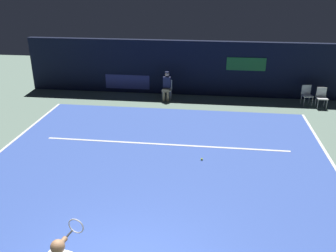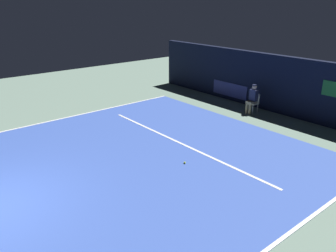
% 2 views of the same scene
% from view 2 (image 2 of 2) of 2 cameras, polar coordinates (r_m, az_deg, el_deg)
% --- Properties ---
extents(ground_plane, '(31.09, 31.09, 0.00)m').
position_cam_2_polar(ground_plane, '(11.27, -5.31, -5.45)').
color(ground_plane, slate).
extents(court_surface, '(10.78, 11.06, 0.01)m').
position_cam_2_polar(court_surface, '(11.27, -5.31, -5.42)').
color(court_surface, '#3856B2').
rests_on(court_surface, ground).
extents(line_sideline_left, '(0.10, 11.06, 0.01)m').
position_cam_2_polar(line_sideline_left, '(8.08, 17.94, -18.00)').
color(line_sideline_left, white).
rests_on(line_sideline_left, court_surface).
extents(line_sideline_right, '(0.10, 11.06, 0.01)m').
position_cam_2_polar(line_sideline_right, '(15.66, -16.48, 1.41)').
color(line_sideline_right, white).
rests_on(line_sideline_right, court_surface).
extents(line_service, '(8.41, 0.10, 0.01)m').
position_cam_2_polar(line_service, '(12.34, 2.10, -2.89)').
color(line_service, white).
rests_on(line_service, court_surface).
extents(back_wall, '(15.13, 0.33, 2.60)m').
position_cam_2_polar(back_wall, '(16.29, 17.96, 6.68)').
color(back_wall, black).
rests_on(back_wall, ground).
extents(line_judge_on_chair, '(0.46, 0.54, 1.32)m').
position_cam_2_polar(line_judge_on_chair, '(15.94, 14.00, 4.50)').
color(line_judge_on_chair, white).
rests_on(line_judge_on_chair, ground).
extents(tennis_ball, '(0.07, 0.07, 0.07)m').
position_cam_2_polar(tennis_ball, '(10.86, 2.81, -6.16)').
color(tennis_ball, '#CCE033').
rests_on(tennis_ball, court_surface).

